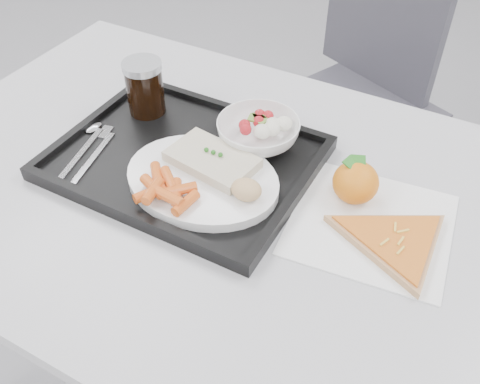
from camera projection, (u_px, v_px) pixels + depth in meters
name	position (u px, v px, depth m)	size (l,w,h in m)	color
table	(221.00, 212.00, 0.98)	(1.20, 0.80, 0.75)	#BDBEC0
chair	(364.00, 75.00, 1.60)	(0.55, 0.56, 0.93)	#393841
tray	(185.00, 160.00, 0.97)	(0.45, 0.35, 0.03)	black
dinner_plate	(202.00, 180.00, 0.91)	(0.27, 0.27, 0.02)	white
fish_fillet	(212.00, 160.00, 0.92)	(0.16, 0.11, 0.03)	beige
bread_roll	(246.00, 190.00, 0.85)	(0.06, 0.05, 0.03)	tan
salad_bowl	(258.00, 132.00, 0.98)	(0.15, 0.15, 0.05)	white
cola_glass	(145.00, 87.00, 1.03)	(0.08, 0.08, 0.11)	black
cutlery	(91.00, 144.00, 0.99)	(0.10, 0.17, 0.01)	silver
napkin	(370.00, 224.00, 0.86)	(0.27, 0.27, 0.00)	white
tangerine	(356.00, 182.00, 0.88)	(0.08, 0.08, 0.07)	#FA580A
pizza_slice	(395.00, 241.00, 0.82)	(0.24, 0.24, 0.02)	tan
carrot_pile	(166.00, 189.00, 0.86)	(0.11, 0.09, 0.03)	#D1561B
salad_contents	(267.00, 125.00, 0.98)	(0.09, 0.08, 0.03)	#AE191F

